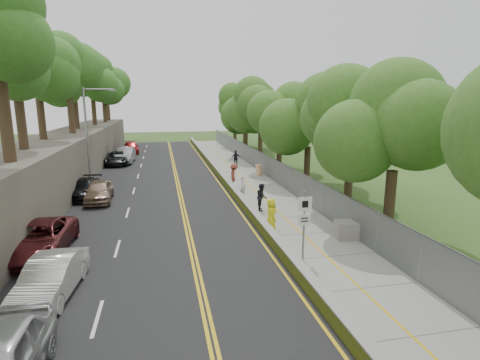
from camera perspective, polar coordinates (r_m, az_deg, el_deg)
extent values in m
plane|color=#33511E|center=(19.64, 3.42, -8.83)|extent=(140.00, 140.00, 0.00)
cube|color=black|center=(33.43, -12.47, -0.31)|extent=(11.20, 66.00, 0.04)
cube|color=gray|center=(34.25, 0.94, 0.27)|extent=(4.20, 66.00, 0.05)
cube|color=#A1C21C|center=(33.77, -2.86, 0.57)|extent=(0.42, 66.00, 0.60)
cube|color=#595147|center=(34.17, -26.33, 2.36)|extent=(5.00, 66.00, 4.00)
cube|color=slate|center=(34.58, 4.35, 2.00)|extent=(0.04, 66.00, 2.00)
cylinder|color=gray|center=(32.36, -22.26, 5.82)|extent=(0.18, 0.18, 8.00)
cylinder|color=gray|center=(32.05, -20.83, 12.79)|extent=(2.30, 0.13, 0.13)
cube|color=gray|center=(31.91, -18.86, 12.84)|extent=(0.50, 0.22, 0.14)
cylinder|color=gray|center=(16.74, 9.71, -6.91)|extent=(0.09, 0.09, 3.10)
cube|color=white|center=(16.42, 9.87, -3.64)|extent=(0.62, 0.04, 0.62)
cube|color=white|center=(16.62, 9.79, -5.96)|extent=(0.56, 0.04, 0.50)
cylinder|color=orange|center=(35.44, 2.87, 1.53)|extent=(0.61, 0.61, 1.00)
cube|color=gray|center=(20.15, 16.19, -7.29)|extent=(1.47, 1.21, 0.87)
imported|color=white|center=(15.42, -26.86, -13.18)|extent=(1.93, 4.44, 1.42)
imported|color=maroon|center=(19.65, -28.30, -7.88)|extent=(2.63, 5.40, 1.48)
imported|color=black|center=(29.59, -22.69, -1.20)|extent=(2.28, 4.72, 1.32)
imported|color=#997B65|center=(28.02, -20.69, -1.58)|extent=(1.90, 4.39, 1.47)
imported|color=#9C9EA3|center=(44.75, -17.05, 3.62)|extent=(2.00, 5.14, 1.67)
imported|color=black|center=(43.62, -18.22, 3.19)|extent=(2.51, 5.25, 1.44)
imported|color=maroon|center=(52.86, -16.30, 4.76)|extent=(2.44, 5.17, 1.46)
imported|color=silver|center=(49.96, -17.24, 4.24)|extent=(1.65, 3.96, 1.34)
imported|color=yellow|center=(20.44, 4.75, -5.22)|extent=(0.65, 0.92, 1.78)
imported|color=white|center=(27.18, 0.44, -1.02)|extent=(0.54, 0.68, 1.62)
imported|color=black|center=(24.15, 3.33, -2.56)|extent=(0.81, 0.96, 1.73)
imported|color=brown|center=(30.40, -0.93, 0.67)|extent=(0.91, 1.34, 1.92)
imported|color=black|center=(40.00, -0.64, 3.29)|extent=(1.06, 0.49, 1.76)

